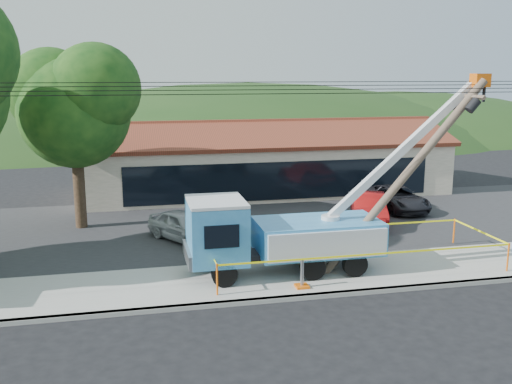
{
  "coord_description": "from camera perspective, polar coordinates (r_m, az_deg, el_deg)",
  "views": [
    {
      "loc": [
        -4.44,
        -15.34,
        7.53
      ],
      "look_at": [
        0.04,
        5.0,
        3.18
      ],
      "focal_mm": 40.0,
      "sensor_mm": 36.0,
      "label": 1
    }
  ],
  "objects": [
    {
      "name": "car_red",
      "position": [
        29.45,
        11.13,
        -3.24
      ],
      "size": [
        2.93,
        4.8,
        1.49
      ],
      "primitive_type": "imported",
      "rotation": [
        0.0,
        0.0,
        -0.32
      ],
      "color": "#A81010",
      "rests_on": "ground"
    },
    {
      "name": "parking_lot",
      "position": [
        28.69,
        -3.09,
        -3.32
      ],
      "size": [
        60.0,
        12.0,
        0.1
      ],
      "primitive_type": "cube",
      "color": "#28282B",
      "rests_on": "ground"
    },
    {
      "name": "caution_tape",
      "position": [
        22.52,
        9.53,
        -5.32
      ],
      "size": [
        11.18,
        3.8,
        1.1
      ],
      "color": "orange",
      "rests_on": "ground"
    },
    {
      "name": "tree_lot",
      "position": [
        28.49,
        -17.77,
        8.6
      ],
      "size": [
        6.3,
        5.6,
        8.94
      ],
      "color": "#332316",
      "rests_on": "ground"
    },
    {
      "name": "hill_west",
      "position": [
        71.53,
        -20.91,
        4.99
      ],
      "size": [
        78.4,
        56.0,
        28.0
      ],
      "primitive_type": "ellipsoid",
      "color": "#1C3C15",
      "rests_on": "ground"
    },
    {
      "name": "utility_truck",
      "position": [
        21.36,
        2.38,
        -4.08
      ],
      "size": [
        11.59,
        3.92,
        7.36
      ],
      "color": "black",
      "rests_on": "ground"
    },
    {
      "name": "car_dark",
      "position": [
        32.65,
        13.84,
        -1.88
      ],
      "size": [
        2.41,
        4.8,
        1.3
      ],
      "primitive_type": "imported",
      "rotation": [
        0.0,
        0.0,
        0.05
      ],
      "color": "black",
      "rests_on": "ground"
    },
    {
      "name": "strip_mall",
      "position": [
        36.75,
        1.01,
        2.96
      ],
      "size": [
        22.5,
        8.53,
        4.67
      ],
      "color": "#BEB097",
      "rests_on": "ground"
    },
    {
      "name": "curb",
      "position": [
        19.48,
        1.75,
        -10.7
      ],
      "size": [
        60.0,
        0.25,
        0.15
      ],
      "primitive_type": "cube",
      "color": "#A19F97",
      "rests_on": "ground"
    },
    {
      "name": "leaning_pole",
      "position": [
        22.24,
        15.39,
        2.45
      ],
      "size": [
        6.33,
        1.77,
        7.32
      ],
      "color": "brown",
      "rests_on": "ground"
    },
    {
      "name": "hill_center",
      "position": [
        72.2,
        -0.81,
        5.82
      ],
      "size": [
        89.6,
        64.0,
        32.0
      ],
      "primitive_type": "ellipsoid",
      "color": "#1C3C15",
      "rests_on": "ground"
    },
    {
      "name": "car_silver",
      "position": [
        26.17,
        -7.18,
        -5.01
      ],
      "size": [
        3.45,
        4.2,
        1.35
      ],
      "primitive_type": "imported",
      "rotation": [
        0.0,
        0.0,
        0.56
      ],
      "color": "#A7ABAE",
      "rests_on": "ground"
    },
    {
      "name": "ground",
      "position": [
        17.66,
        3.46,
        -13.46
      ],
      "size": [
        120.0,
        120.0,
        0.0
      ],
      "primitive_type": "plane",
      "color": "black",
      "rests_on": "ground"
    },
    {
      "name": "sidewalk",
      "position": [
        21.2,
        0.48,
        -8.78
      ],
      "size": [
        60.0,
        4.0,
        0.15
      ],
      "primitive_type": "cube",
      "color": "#A19F97",
      "rests_on": "ground"
    },
    {
      "name": "hill_east",
      "position": [
        78.68,
        13.68,
        5.98
      ],
      "size": [
        72.8,
        52.0,
        26.0
      ],
      "primitive_type": "ellipsoid",
      "color": "#1C3C15",
      "rests_on": "ground"
    }
  ]
}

